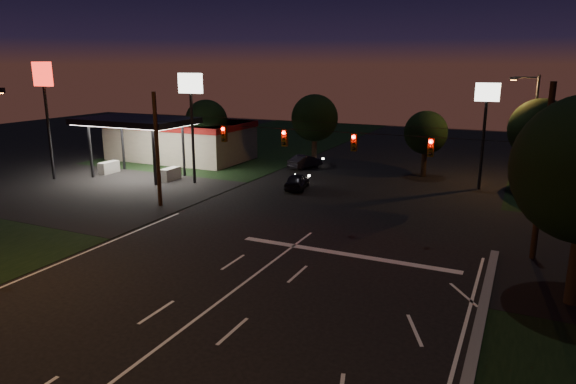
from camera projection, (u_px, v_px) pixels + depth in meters
The scene contains 17 objects.
ground at pixel (161, 346), 18.33m from camera, with size 140.00×140.00×0.00m, color black.
cross_street_left at pixel (88, 191), 40.63m from camera, with size 20.00×16.00×0.02m, color black.
stop_bar at pixel (345, 254), 27.20m from camera, with size 12.00×0.50×0.01m, color silver.
utility_pole_right at pixel (532, 259), 26.57m from camera, with size 0.30×0.30×9.00m, color black.
utility_pole_left at pixel (161, 206), 36.45m from camera, with size 0.28×0.28×8.00m, color black.
signal_span at pixel (318, 139), 30.15m from camera, with size 24.00×0.40×1.56m.
gas_station at pixel (178, 137), 53.46m from camera, with size 14.20×16.10×5.25m.
pole_sign_left_near at pixel (191, 100), 41.74m from camera, with size 2.20×0.30×9.10m.
pole_sign_left_far at pixel (44, 91), 43.01m from camera, with size 2.00×0.30×10.00m.
pole_sign_right at pixel (486, 111), 39.89m from camera, with size 1.80×0.30×8.40m.
street_light_right_far at pixel (530, 123), 40.56m from camera, with size 2.20×0.35×9.00m.
tree_far_a at pixel (207, 121), 51.17m from camera, with size 4.20×4.20×6.42m.
tree_far_b at pixel (315, 118), 50.49m from camera, with size 4.60×4.60×6.98m.
tree_far_c at pixel (426, 133), 45.24m from camera, with size 3.80×3.80×5.86m.
tree_far_d at pixel (541, 130), 39.57m from camera, with size 4.80×4.80×7.30m.
car_oncoming_a at pixel (297, 181), 41.28m from camera, with size 1.51×3.76×1.28m, color black.
car_oncoming_b at pixel (305, 161), 49.82m from camera, with size 1.33×3.82×1.26m, color black.
Camera 1 is at (11.12, -12.97, 9.78)m, focal length 32.00 mm.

